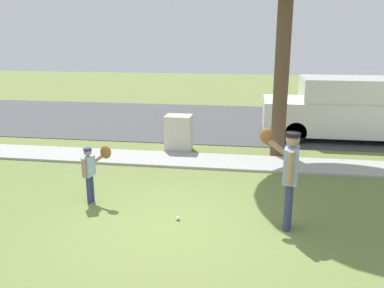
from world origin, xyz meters
name	(u,v)px	position (x,y,z in m)	size (l,w,h in m)	color
ground_plane	(197,163)	(0.00, 3.50, 0.00)	(48.00, 48.00, 0.00)	olive
sidewalk_strip	(198,161)	(0.00, 3.60, 0.03)	(36.00, 1.20, 0.06)	#A3A39E
road_surface	(216,121)	(0.00, 8.60, 0.01)	(36.00, 6.80, 0.02)	#424244
person_adult	(288,169)	(1.95, 0.24, 1.04)	(0.66, 0.68, 1.66)	navy
person_child	(93,166)	(-1.64, 0.76, 0.73)	(0.52, 0.40, 1.13)	navy
baseball	(178,218)	(0.12, 0.23, 0.04)	(0.07, 0.07, 0.07)	white
utility_cabinet	(179,133)	(-0.68, 4.52, 0.51)	(0.72, 0.58, 1.01)	beige
parked_van_white	(345,110)	(4.18, 6.70, 0.90)	(5.00, 1.95, 1.88)	silver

